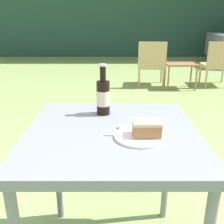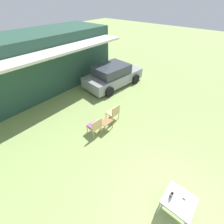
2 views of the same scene
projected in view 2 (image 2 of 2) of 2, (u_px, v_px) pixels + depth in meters
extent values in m
plane|color=#8CA35B|center=(172.00, 211.00, 4.28)|extent=(60.00, 60.00, 0.00)
cube|color=#284C3D|center=(23.00, 67.00, 8.49)|extent=(10.90, 3.27, 3.21)
cube|color=silver|center=(37.00, 57.00, 6.72)|extent=(10.36, 1.20, 0.12)
cube|color=gray|center=(113.00, 78.00, 9.92)|extent=(4.08, 2.15, 0.65)
cube|color=#383D47|center=(111.00, 70.00, 9.44)|extent=(2.31, 1.82, 0.55)
cylinder|color=black|center=(117.00, 71.00, 11.20)|extent=(0.63, 0.26, 0.62)
cylinder|color=black|center=(135.00, 79.00, 10.18)|extent=(0.63, 0.26, 0.62)
cylinder|color=black|center=(91.00, 81.00, 9.89)|extent=(0.63, 0.26, 0.62)
cylinder|color=black|center=(109.00, 92.00, 8.87)|extent=(0.63, 0.26, 0.62)
cylinder|color=tan|center=(95.00, 125.00, 6.85)|extent=(0.04, 0.04, 0.34)
cylinder|color=tan|center=(87.00, 129.00, 6.60)|extent=(0.04, 0.04, 0.34)
cylinder|color=tan|center=(101.00, 129.00, 6.60)|extent=(0.04, 0.04, 0.34)
cylinder|color=tan|center=(93.00, 135.00, 6.36)|extent=(0.04, 0.04, 0.34)
cube|color=tan|center=(94.00, 126.00, 6.48)|extent=(0.54, 0.53, 0.06)
cube|color=tan|center=(97.00, 124.00, 6.20)|extent=(0.50, 0.10, 0.43)
cube|color=#995193|center=(94.00, 125.00, 6.44)|extent=(0.49, 0.45, 0.05)
cylinder|color=tan|center=(112.00, 112.00, 7.58)|extent=(0.04, 0.04, 0.34)
cylinder|color=tan|center=(106.00, 116.00, 7.33)|extent=(0.04, 0.04, 0.34)
cylinder|color=tan|center=(119.00, 116.00, 7.35)|extent=(0.04, 0.04, 0.34)
cylinder|color=tan|center=(113.00, 120.00, 7.10)|extent=(0.04, 0.04, 0.34)
cube|color=tan|center=(112.00, 113.00, 7.21)|extent=(0.52, 0.51, 0.06)
cube|color=tan|center=(116.00, 110.00, 6.94)|extent=(0.50, 0.07, 0.43)
cube|color=#996B42|center=(106.00, 122.00, 6.60)|extent=(0.54, 0.38, 0.03)
cylinder|color=#996B42|center=(105.00, 130.00, 6.51)|extent=(0.03, 0.03, 0.43)
cylinder|color=#996B42|center=(113.00, 124.00, 6.80)|extent=(0.03, 0.03, 0.43)
cylinder|color=#996B42|center=(100.00, 127.00, 6.68)|extent=(0.03, 0.03, 0.43)
cylinder|color=#996B42|center=(107.00, 121.00, 6.97)|extent=(0.03, 0.03, 0.43)
cube|color=gray|center=(179.00, 200.00, 3.82)|extent=(0.75, 0.75, 0.04)
cylinder|color=gray|center=(192.00, 205.00, 4.08)|extent=(0.04, 0.04, 0.72)
cylinder|color=gray|center=(158.00, 208.00, 4.03)|extent=(0.04, 0.04, 0.72)
cylinder|color=gray|center=(169.00, 188.00, 4.42)|extent=(0.04, 0.04, 0.72)
cylinder|color=white|center=(184.00, 198.00, 3.83)|extent=(0.21, 0.21, 0.01)
cube|color=#9E6B42|center=(185.00, 197.00, 3.83)|extent=(0.11, 0.08, 0.05)
cube|color=tan|center=(185.00, 196.00, 3.81)|extent=(0.11, 0.08, 0.01)
cylinder|color=black|center=(172.00, 194.00, 3.83)|extent=(0.07, 0.07, 0.17)
cylinder|color=black|center=(173.00, 192.00, 3.76)|extent=(0.03, 0.03, 0.08)
cylinder|color=silver|center=(173.00, 191.00, 3.73)|extent=(0.03, 0.03, 0.01)
cylinder|color=beige|center=(172.00, 194.00, 3.83)|extent=(0.07, 0.07, 0.08)
cube|color=silver|center=(183.00, 200.00, 3.81)|extent=(0.19, 0.03, 0.01)
cylinder|color=silver|center=(179.00, 198.00, 3.84)|extent=(0.03, 0.03, 0.01)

